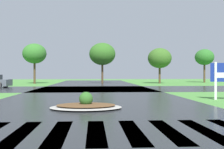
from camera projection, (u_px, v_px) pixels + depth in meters
The scene contains 5 objects.
asphalt_roadway at pixel (95, 105), 12.27m from camera, with size 10.35×80.00×0.01m, color #232628.
asphalt_cross_road at pixel (94, 89), 24.53m from camera, with size 90.00×9.32×0.01m, color #232628.
crosswalk_stripes at pixel (96, 132), 6.61m from camera, with size 7.65×2.96×0.01m.
median_island at pixel (86, 105), 10.89m from camera, with size 2.91×2.11×0.68m.
background_treeline at pixel (121, 58), 37.92m from camera, with size 43.32×5.98×5.61m.
Camera 1 is at (-0.06, -2.28, 1.45)m, focal length 43.33 mm.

